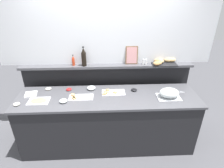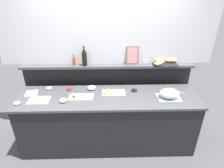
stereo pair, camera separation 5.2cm
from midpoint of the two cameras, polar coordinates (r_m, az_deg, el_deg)
name	(u,v)px [view 2 (the right image)]	position (r m, az deg, el deg)	size (l,w,h in m)	color
ground_plane	(108,120)	(3.85, -0.81, -10.87)	(12.00, 12.00, 0.00)	#4C4C51
buffet_counter	(108,121)	(3.09, -0.71, -11.08)	(2.72, 0.71, 0.93)	black
back_ledge_unit	(108,94)	(3.42, -0.86, -2.96)	(2.84, 0.22, 1.25)	black
upper_wall_panel	(107,21)	(3.00, -1.05, 18.60)	(3.44, 0.08, 1.35)	white
sandwich_platter_rear	(112,92)	(2.90, 0.44, -2.53)	(0.36, 0.19, 0.04)	silver
sandwich_platter_side	(79,97)	(2.83, -9.33, -3.86)	(0.36, 0.17, 0.04)	white
cold_cuts_platter	(39,100)	(2.91, -20.76, -4.54)	(0.30, 0.21, 0.02)	silver
serving_cloche	(169,94)	(2.87, 17.45, -2.86)	(0.34, 0.24, 0.17)	#B7BABF
glass_bowl_large	(91,88)	(3.02, -5.73, -1.14)	(0.13, 0.13, 0.05)	silver
glass_bowl_medium	(63,100)	(2.77, -14.03, -4.85)	(0.11, 0.11, 0.05)	silver
condiment_bowl_red	(134,90)	(2.97, 7.22, -1.85)	(0.09, 0.09, 0.03)	black
condiment_bowl_teal	(17,103)	(2.94, -26.36, -5.16)	(0.09, 0.09, 0.03)	silver
condiment_bowl_cream	(49,88)	(3.17, -18.10, -1.18)	(0.09, 0.09, 0.03)	silver
condiment_bowl_dark	(69,89)	(3.06, -12.35, -1.46)	(0.09, 0.09, 0.03)	red
serving_tongs	(179,92)	(3.10, 20.10, -2.39)	(0.19, 0.11, 0.01)	#B7BABF
napkin_stack	(31,93)	(3.12, -22.75, -2.63)	(0.17, 0.17, 0.02)	white
wine_bottle_dark	(84,57)	(3.04, -7.89, 8.05)	(0.08, 0.08, 0.32)	black
hot_sauce_bottle	(74,61)	(3.11, -10.99, 6.99)	(0.04, 0.04, 0.18)	red
salt_shaker	(144,62)	(3.13, 10.07, 6.55)	(0.03, 0.03, 0.09)	white
pepper_shaker	(146,62)	(3.14, 10.87, 6.54)	(0.03, 0.03, 0.09)	white
bread_basket	(164,62)	(3.23, 15.86, 6.41)	(0.42, 0.28, 0.08)	black
framed_picture	(132,55)	(3.10, 6.64, 8.59)	(0.20, 0.06, 0.29)	brown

